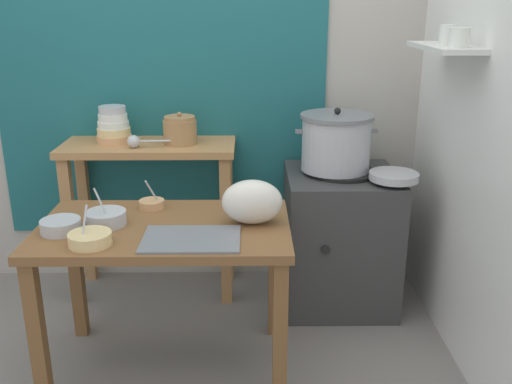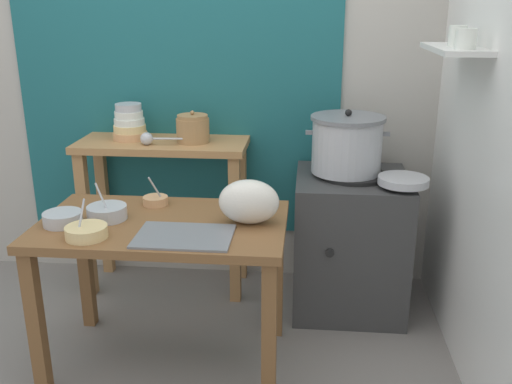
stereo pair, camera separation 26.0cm
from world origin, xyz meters
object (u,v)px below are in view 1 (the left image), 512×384
at_px(prep_table, 165,248).
at_px(prep_bowl_4, 61,225).
at_px(steamer_pot, 336,142).
at_px(serving_tray, 191,239).
at_px(prep_bowl_0, 256,201).
at_px(prep_bowl_1, 106,218).
at_px(bowl_stack_enamel, 113,126).
at_px(ladle, 136,141).
at_px(prep_bowl_3, 152,204).
at_px(back_shelf_table, 151,182).
at_px(prep_bowl_2, 90,238).
at_px(wide_pan, 394,176).
at_px(clay_pot, 180,130).
at_px(stove_block, 339,238).
at_px(plastic_bag, 252,202).

distance_m(prep_table, prep_bowl_4, 0.45).
xyz_separation_m(steamer_pot, serving_tray, (-0.70, -0.82, -0.21)).
bearing_deg(prep_bowl_0, prep_bowl_1, -161.08).
height_order(prep_table, prep_bowl_1, prep_bowl_1).
relative_size(bowl_stack_enamel, prep_bowl_4, 1.21).
relative_size(ladle, prep_bowl_3, 1.85).
bearing_deg(back_shelf_table, serving_tray, -70.89).
bearing_deg(steamer_pot, prep_bowl_2, -142.04).
bearing_deg(prep_bowl_0, wide_pan, 18.06).
bearing_deg(prep_bowl_4, clay_pot, 63.55).
bearing_deg(steamer_pot, bowl_stack_enamel, 173.07).
distance_m(stove_block, clay_pot, 1.07).
bearing_deg(serving_tray, bowl_stack_enamel, 118.02).
xyz_separation_m(prep_table, bowl_stack_enamel, (-0.38, 0.80, 0.38)).
xyz_separation_m(bowl_stack_enamel, wide_pan, (1.50, -0.34, -0.19)).
bearing_deg(wide_pan, prep_bowl_0, -161.94).
bearing_deg(bowl_stack_enamel, serving_tray, -61.98).
bearing_deg(prep_bowl_1, prep_bowl_0, 18.92).
relative_size(plastic_bag, prep_bowl_0, 2.06).
relative_size(prep_table, prep_bowl_0, 8.50).
height_order(clay_pot, wide_pan, clay_pot).
bearing_deg(back_shelf_table, wide_pan, -13.01).
distance_m(prep_table, prep_bowl_1, 0.29).
xyz_separation_m(plastic_bag, prep_bowl_1, (-0.64, -0.01, -0.07)).
relative_size(plastic_bag, prep_bowl_3, 1.77).
xyz_separation_m(ladle, plastic_bag, (0.62, -0.65, -0.12)).
bearing_deg(serving_tray, plastic_bag, 36.58).
distance_m(steamer_pot, prep_bowl_2, 1.41).
relative_size(prep_table, steamer_pot, 2.51).
relative_size(ladle, plastic_bag, 1.05).
bearing_deg(prep_table, steamer_pot, 37.77).
distance_m(clay_pot, prep_bowl_2, 1.03).
distance_m(stove_block, steamer_pot, 0.55).
bearing_deg(prep_bowl_4, prep_table, 10.26).
relative_size(prep_table, clay_pot, 5.98).
distance_m(prep_table, prep_bowl_2, 0.37).
bearing_deg(prep_bowl_3, prep_bowl_0, 2.12).
distance_m(serving_tray, prep_bowl_2, 0.40).
bearing_deg(plastic_bag, prep_bowl_0, 84.55).
relative_size(serving_tray, prep_bowl_3, 2.66).
height_order(stove_block, prep_bowl_4, stove_block).
bearing_deg(steamer_pot, plastic_bag, -125.53).
bearing_deg(ladle, bowl_stack_enamel, 138.04).
xyz_separation_m(ladle, serving_tray, (0.37, -0.84, -0.21)).
relative_size(stove_block, prep_bowl_2, 4.51).
relative_size(prep_bowl_1, prep_bowl_4, 1.05).
bearing_deg(wide_pan, stove_block, 144.01).
xyz_separation_m(back_shelf_table, prep_bowl_4, (-0.24, -0.84, 0.07)).
bearing_deg(steamer_pot, ladle, 179.03).
xyz_separation_m(serving_tray, plastic_bag, (0.25, 0.19, 0.09)).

